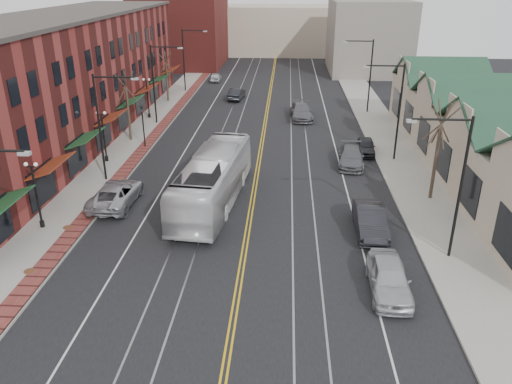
# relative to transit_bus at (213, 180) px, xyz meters

# --- Properties ---
(ground) EXTENTS (160.00, 160.00, 0.00)m
(ground) POSITION_rel_transit_bus_xyz_m (2.65, -12.41, -1.78)
(ground) COLOR black
(ground) RESTS_ON ground
(sidewalk_left) EXTENTS (4.00, 120.00, 0.15)m
(sidewalk_left) POSITION_rel_transit_bus_xyz_m (-9.35, 7.59, -1.71)
(sidewalk_left) COLOR gray
(sidewalk_left) RESTS_ON ground
(sidewalk_right) EXTENTS (4.00, 120.00, 0.15)m
(sidewalk_right) POSITION_rel_transit_bus_xyz_m (14.65, 7.59, -1.71)
(sidewalk_right) COLOR gray
(sidewalk_right) RESTS_ON ground
(building_left) EXTENTS (10.00, 50.00, 11.00)m
(building_left) POSITION_rel_transit_bus_xyz_m (-16.35, 14.59, 3.72)
(building_left) COLOR maroon
(building_left) RESTS_ON ground
(building_right) EXTENTS (8.00, 36.00, 4.60)m
(building_right) POSITION_rel_transit_bus_xyz_m (20.65, 7.59, 0.52)
(building_right) COLOR tan
(building_right) RESTS_ON ground
(backdrop_left) EXTENTS (14.00, 18.00, 14.00)m
(backdrop_left) POSITION_rel_transit_bus_xyz_m (-13.35, 57.59, 5.22)
(backdrop_left) COLOR maroon
(backdrop_left) RESTS_ON ground
(backdrop_mid) EXTENTS (22.00, 14.00, 9.00)m
(backdrop_mid) POSITION_rel_transit_bus_xyz_m (2.65, 72.59, 2.72)
(backdrop_mid) COLOR tan
(backdrop_mid) RESTS_ON ground
(backdrop_right) EXTENTS (12.00, 16.00, 11.00)m
(backdrop_right) POSITION_rel_transit_bus_xyz_m (17.65, 52.59, 3.72)
(backdrop_right) COLOR slate
(backdrop_right) RESTS_ON ground
(streetlight_l_1) EXTENTS (3.33, 0.25, 8.00)m
(streetlight_l_1) POSITION_rel_transit_bus_xyz_m (-8.40, 3.59, 3.25)
(streetlight_l_1) COLOR black
(streetlight_l_1) RESTS_ON sidewalk_left
(streetlight_l_2) EXTENTS (3.33, 0.25, 8.00)m
(streetlight_l_2) POSITION_rel_transit_bus_xyz_m (-8.40, 19.59, 3.25)
(streetlight_l_2) COLOR black
(streetlight_l_2) RESTS_ON sidewalk_left
(streetlight_l_3) EXTENTS (3.33, 0.25, 8.00)m
(streetlight_l_3) POSITION_rel_transit_bus_xyz_m (-8.40, 35.59, 3.25)
(streetlight_l_3) COLOR black
(streetlight_l_3) RESTS_ON sidewalk_left
(streetlight_r_0) EXTENTS (3.33, 0.25, 8.00)m
(streetlight_r_0) POSITION_rel_transit_bus_xyz_m (13.69, -6.41, 3.25)
(streetlight_r_0) COLOR black
(streetlight_r_0) RESTS_ON sidewalk_right
(streetlight_r_1) EXTENTS (3.33, 0.25, 8.00)m
(streetlight_r_1) POSITION_rel_transit_bus_xyz_m (13.69, 9.59, 3.25)
(streetlight_r_1) COLOR black
(streetlight_r_1) RESTS_ON sidewalk_right
(streetlight_r_2) EXTENTS (3.33, 0.25, 8.00)m
(streetlight_r_2) POSITION_rel_transit_bus_xyz_m (13.69, 25.59, 3.25)
(streetlight_r_2) COLOR black
(streetlight_r_2) RESTS_ON sidewalk_right
(lamppost_l_1) EXTENTS (0.84, 0.28, 4.27)m
(lamppost_l_1) POSITION_rel_transit_bus_xyz_m (-10.15, -4.41, 0.42)
(lamppost_l_1) COLOR black
(lamppost_l_1) RESTS_ON sidewalk_left
(lamppost_l_2) EXTENTS (0.84, 0.28, 4.27)m
(lamppost_l_2) POSITION_rel_transit_bus_xyz_m (-10.15, 7.59, 0.42)
(lamppost_l_2) COLOR black
(lamppost_l_2) RESTS_ON sidewalk_left
(lamppost_l_3) EXTENTS (0.84, 0.28, 4.27)m
(lamppost_l_3) POSITION_rel_transit_bus_xyz_m (-10.15, 21.59, 0.42)
(lamppost_l_3) COLOR black
(lamppost_l_3) RESTS_ON sidewalk_left
(tree_left_near) EXTENTS (1.78, 1.37, 6.48)m
(tree_left_near) POSITION_rel_transit_bus_xyz_m (-9.85, 13.59, 1.73)
(tree_left_near) COLOR #382B21
(tree_left_near) RESTS_ON sidewalk_left
(tree_left_far) EXTENTS (1.66, 1.28, 6.02)m
(tree_left_far) POSITION_rel_transit_bus_xyz_m (-9.85, 29.59, 1.50)
(tree_left_far) COLOR #382B21
(tree_left_far) RESTS_ON sidewalk_left
(tree_right_mid) EXTENTS (1.90, 1.46, 6.93)m
(tree_right_mid) POSITION_rel_transit_bus_xyz_m (15.15, 1.59, 1.97)
(tree_right_mid) COLOR #382B21
(tree_right_mid) RESTS_ON sidewalk_right
(manhole_mid) EXTENTS (0.60, 0.60, 0.02)m
(manhole_mid) POSITION_rel_transit_bus_xyz_m (-8.55, -9.41, -1.62)
(manhole_mid) COLOR #592D19
(manhole_mid) RESTS_ON sidewalk_left
(manhole_far) EXTENTS (0.60, 0.60, 0.02)m
(manhole_far) POSITION_rel_transit_bus_xyz_m (-8.55, -4.41, -1.62)
(manhole_far) COLOR #592D19
(manhole_far) RESTS_ON sidewalk_left
(traffic_signal) EXTENTS (0.18, 0.15, 3.80)m
(traffic_signal) POSITION_rel_transit_bus_xyz_m (-7.95, 11.59, 0.57)
(traffic_signal) COLOR black
(traffic_signal) RESTS_ON sidewalk_left
(transit_bus) EXTENTS (4.29, 13.02, 3.56)m
(transit_bus) POSITION_rel_transit_bus_xyz_m (0.00, 0.00, 0.00)
(transit_bus) COLOR silver
(transit_bus) RESTS_ON ground
(parked_suv) EXTENTS (2.72, 5.74, 1.58)m
(parked_suv) POSITION_rel_transit_bus_xyz_m (-6.65, -0.58, -0.99)
(parked_suv) COLOR #ACADB3
(parked_suv) RESTS_ON ground
(parked_car_a) EXTENTS (2.07, 4.83, 1.63)m
(parked_car_a) POSITION_rel_transit_bus_xyz_m (10.15, -9.92, -0.97)
(parked_car_a) COLOR #BABBC2
(parked_car_a) RESTS_ON ground
(parked_car_b) EXTENTS (1.81, 5.03, 1.65)m
(parked_car_b) POSITION_rel_transit_bus_xyz_m (10.15, -3.65, -0.96)
(parked_car_b) COLOR black
(parked_car_b) RESTS_ON ground
(parked_car_c) EXTENTS (2.55, 5.25, 1.47)m
(parked_car_c) POSITION_rel_transit_bus_xyz_m (10.34, 8.25, -1.04)
(parked_car_c) COLOR slate
(parked_car_c) RESTS_ON ground
(parked_car_d) EXTENTS (1.95, 4.07, 1.34)m
(parked_car_d) POSITION_rel_transit_bus_xyz_m (11.95, 11.26, -1.11)
(parked_car_d) COLOR black
(parked_car_d) RESTS_ON ground
(distant_car_left) EXTENTS (1.98, 4.51, 1.44)m
(distant_car_left) POSITION_rel_transit_bus_xyz_m (-1.46, 31.34, -1.06)
(distant_car_left) COLOR black
(distant_car_left) RESTS_ON ground
(distant_car_right) EXTENTS (2.62, 5.69, 1.61)m
(distant_car_right) POSITION_rel_transit_bus_xyz_m (6.53, 22.58, -0.98)
(distant_car_right) COLOR slate
(distant_car_right) RESTS_ON ground
(distant_car_far) EXTENTS (1.61, 3.79, 1.28)m
(distant_car_far) POSITION_rel_transit_bus_xyz_m (-5.69, 42.85, -1.14)
(distant_car_far) COLOR silver
(distant_car_far) RESTS_ON ground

